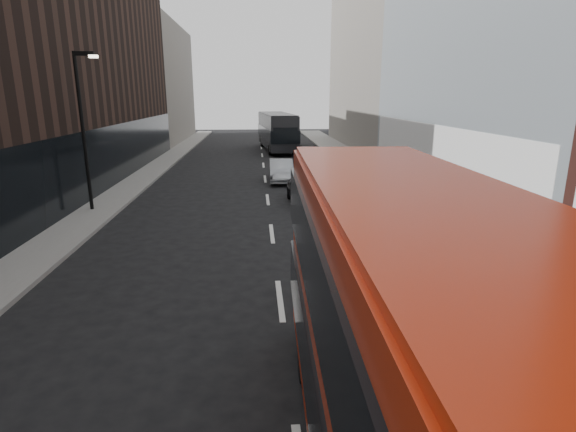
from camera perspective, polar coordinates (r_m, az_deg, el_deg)
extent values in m
cube|color=slate|center=(29.64, 11.82, 4.60)|extent=(3.00, 80.00, 0.15)
cube|color=slate|center=(29.47, -18.67, 4.06)|extent=(2.00, 80.00, 0.15)
cube|color=#909699|center=(27.30, 24.41, 23.74)|extent=(5.00, 22.00, 20.00)
cube|color=silver|center=(26.15, 17.90, 6.87)|extent=(0.35, 21.00, 3.80)
cube|color=slate|center=(48.70, 10.88, 19.20)|extent=(5.00, 24.00, 18.00)
cube|color=black|center=(34.83, -23.42, 16.70)|extent=(5.00, 24.00, 14.00)
cube|color=slate|center=(56.12, -15.94, 15.77)|extent=(5.00, 20.00, 13.00)
cylinder|color=black|center=(22.47, -24.55, 9.51)|extent=(0.16, 0.16, 7.00)
cube|color=black|center=(22.34, -24.54, 18.26)|extent=(0.90, 0.15, 0.18)
cube|color=#FFF2CC|center=(22.20, -23.49, 18.09)|extent=(0.35, 0.22, 0.12)
cube|color=#B7250B|center=(5.46, 17.53, -19.42)|extent=(2.67, 10.58, 3.83)
cube|color=black|center=(5.83, 17.00, -24.49)|extent=(2.79, 10.64, 1.05)
cube|color=black|center=(4.97, 18.45, -9.79)|extent=(2.79, 10.64, 1.05)
cube|color=black|center=(10.26, 7.38, -5.01)|extent=(2.03, 0.13, 1.34)
cube|color=#B7250B|center=(4.67, 19.40, 0.75)|extent=(2.57, 10.16, 0.12)
cylinder|color=black|center=(9.01, 2.36, -17.47)|extent=(0.31, 0.96, 0.96)
cylinder|color=black|center=(9.40, 15.74, -16.56)|extent=(0.31, 0.96, 0.96)
cube|color=black|center=(44.86, -1.43, 10.82)|extent=(3.49, 11.22, 3.11)
cube|color=black|center=(44.88, -1.43, 10.56)|extent=(3.61, 11.28, 1.10)
cube|color=black|center=(39.39, -0.31, 10.15)|extent=(2.13, 0.27, 1.41)
cube|color=black|center=(50.36, -2.31, 11.22)|extent=(2.13, 0.27, 1.41)
cube|color=black|center=(44.77, -1.44, 12.84)|extent=(3.35, 10.77, 0.12)
cylinder|color=black|center=(48.35, -3.31, 9.38)|extent=(0.39, 1.03, 1.00)
cylinder|color=black|center=(48.63, -0.69, 9.43)|extent=(0.39, 1.03, 1.00)
cylinder|color=black|center=(41.37, -2.27, 8.42)|extent=(0.39, 1.03, 1.00)
cylinder|color=black|center=(41.69, 0.77, 8.48)|extent=(0.39, 1.03, 1.00)
imported|color=black|center=(22.75, 2.22, 3.27)|extent=(1.86, 3.98, 1.32)
imported|color=#95989D|center=(28.65, -0.88, 5.81)|extent=(1.54, 4.22, 1.38)
imported|color=black|center=(36.56, 2.51, 7.74)|extent=(2.21, 4.55, 1.27)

